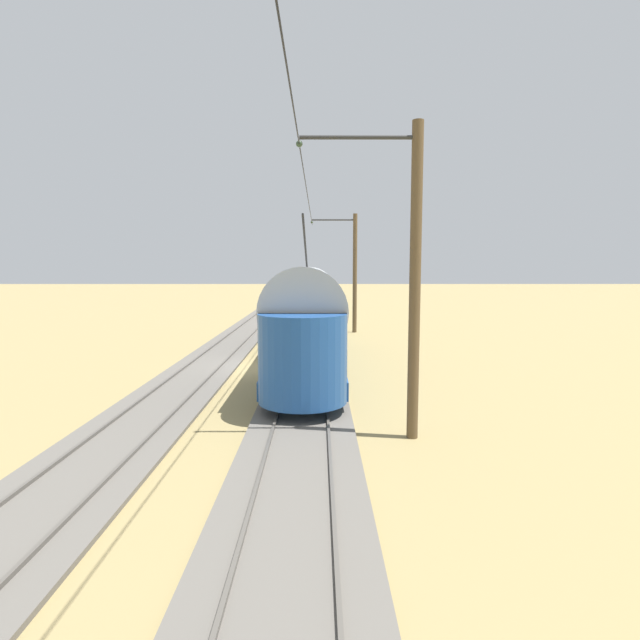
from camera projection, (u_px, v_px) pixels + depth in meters
ground_plane at (257, 367)px, 21.67m from camera, size 220.00×220.00×0.00m
track_streetcar_siding at (308, 364)px, 21.98m from camera, size 2.80×80.00×0.18m
track_adjacent_siding at (207, 365)px, 21.97m from camera, size 2.80×80.00×0.18m
vintage_streetcar at (308, 314)px, 22.03m from camera, size 2.65×18.08×5.67m
catenary_pole_foreground at (354, 271)px, 32.93m from camera, size 3.04×0.28×7.76m
catenary_pole_mid_near at (412, 277)px, 12.28m from camera, size 3.04×0.28×7.76m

